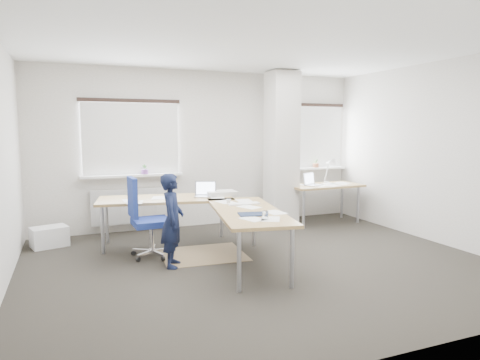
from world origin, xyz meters
name	(u,v)px	position (x,y,z in m)	size (l,w,h in m)	color
ground	(261,263)	(0.00, 0.00, 0.00)	(6.00, 6.00, 0.00)	#27241F
room_shell	(260,130)	(0.18, 0.45, 1.75)	(6.04, 5.04, 2.82)	beige
floor_mat	(203,254)	(-0.59, 0.66, 0.00)	(1.15, 0.97, 0.01)	olive
white_crate	(49,237)	(-2.62, 1.93, 0.15)	(0.50, 0.35, 0.30)	white
desk_main	(207,206)	(-0.52, 0.69, 0.69)	(2.40, 2.98, 0.96)	olive
desk_side	(324,187)	(2.13, 1.80, 0.69)	(1.42, 0.74, 1.22)	olive
task_chair	(149,235)	(-1.32, 0.82, 0.31)	(0.61, 0.60, 1.12)	navy
person	(172,220)	(-1.10, 0.32, 0.60)	(0.44, 0.29, 1.21)	black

